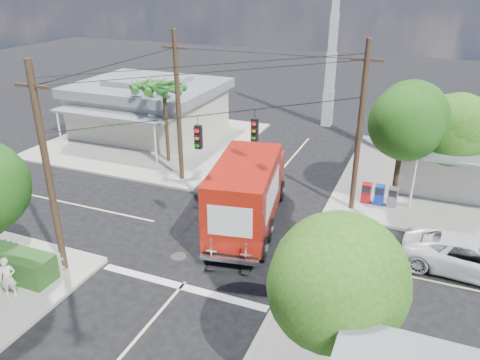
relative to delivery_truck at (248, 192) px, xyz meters
The scene contains 17 objects.
ground 2.46m from the delivery_truck, 114.67° to the right, with size 120.00×120.00×0.00m, color black.
sidewalk_ne 14.04m from the delivery_truck, 42.76° to the left, with size 14.12×14.12×0.14m.
sidewalk_nw 15.02m from the delivery_truck, 140.66° to the left, with size 14.12×14.12×0.14m.
road_markings 3.52m from the delivery_truck, 102.73° to the right, with size 32.00×32.00×0.01m.
building_nw 16.80m from the delivery_truck, 138.91° to the left, with size 10.80×10.20×4.30m.
radio_tower 18.95m from the delivery_truck, 90.48° to the left, with size 0.80×0.80×17.00m.
tree_ne_front 8.92m from the delivery_truck, 39.13° to the left, with size 4.21×4.14×6.66m.
tree_ne_back 12.07m from the delivery_truck, 39.45° to the left, with size 3.77×3.66×5.82m.
tree_se 10.96m from the delivery_truck, 53.76° to the right, with size 3.67×3.54×5.62m.
palm_nw_front 10.65m from the delivery_truck, 143.32° to the left, with size 3.01×3.08×5.59m.
palm_nw_back 12.97m from the delivery_truck, 143.28° to the left, with size 3.01×3.08×5.19m.
utility_poles 3.57m from the delivery_truck, behind, with size 12.00×10.68×9.00m.
picket_fence 11.06m from the delivery_truck, 140.27° to the right, with size 5.94×0.06×1.00m.
vending_boxes 7.64m from the delivery_truck, 39.24° to the left, with size 1.90×0.50×1.10m.
delivery_truck is the anchor object (origin of this frame).
parked_car 10.26m from the delivery_truck, ahead, with size 2.55×5.52×1.53m, color silver.
pedestrian 11.07m from the delivery_truck, 125.73° to the right, with size 0.62×0.41×1.71m, color beige.
Camera 1 is at (8.22, -17.95, 11.74)m, focal length 35.00 mm.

